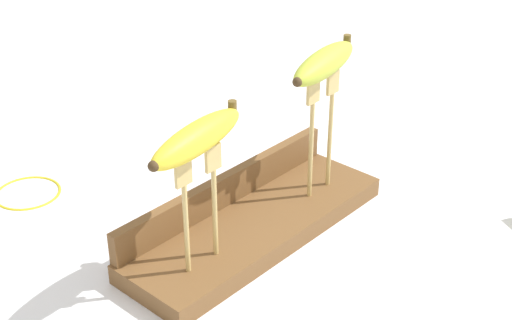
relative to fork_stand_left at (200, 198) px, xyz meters
The scene contains 8 objects.
ground_plane 0.19m from the fork_stand_left, ahead, with size 3.00×3.00×0.00m, color silver.
wooden_board 0.18m from the fork_stand_left, ahead, with size 0.45×0.14×0.03m, color brown.
board_backstop 0.17m from the fork_stand_left, 32.16° to the left, with size 0.44×0.02×0.05m, color brown.
fork_stand_left is the anchor object (origin of this frame).
fork_stand_right 0.26m from the fork_stand_left, ahead, with size 0.07×0.01×0.20m.
banana_raised_left 0.09m from the fork_stand_left, behind, with size 0.18×0.07×0.04m.
banana_raised_right 0.28m from the fork_stand_left, ahead, with size 0.18×0.08×0.04m.
wire_coil 0.40m from the fork_stand_left, 95.28° to the left, with size 0.11×0.11×0.00m, color gold.
Camera 1 is at (-0.69, -0.63, 0.65)m, focal length 52.49 mm.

